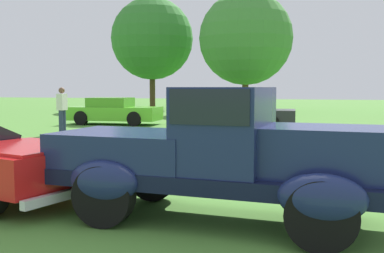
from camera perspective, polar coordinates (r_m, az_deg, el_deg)
The scene contains 7 objects.
ground_plane at distance 6.30m, azimuth 4.89°, elevation -10.84°, with size 120.00×120.00×0.00m, color #4C8433.
feature_pickup_truck at distance 5.90m, azimuth 3.38°, elevation -3.30°, with size 4.45×2.06×1.70m.
show_car_lime at distance 21.54m, azimuth -9.62°, elevation 1.85°, with size 4.25×1.88×1.22m.
show_car_charcoal at distance 19.01m, azimuth 5.63°, elevation 1.51°, with size 4.58×1.93×1.22m.
spectator_near_truck at distance 17.61m, azimuth -15.61°, elevation 2.11°, with size 0.26×0.41×1.69m.
treeline_far_left at distance 37.37m, azimuth -4.91°, elevation 10.64°, with size 6.43×6.43×8.70m.
treeline_mid_left at distance 32.99m, azimuth 6.60°, elevation 10.66°, with size 6.46×6.46×8.30m.
Camera 1 is at (1.11, -5.96, 1.70)m, focal length 43.59 mm.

